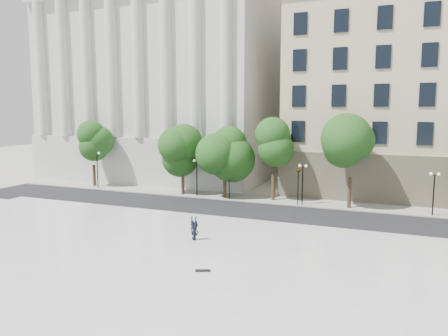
# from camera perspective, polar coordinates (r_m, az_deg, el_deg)

# --- Properties ---
(ground) EXTENTS (160.00, 160.00, 0.00)m
(ground) POSITION_cam_1_polar(r_m,az_deg,el_deg) (25.34, -13.57, -14.17)
(ground) COLOR #B2AFA8
(ground) RESTS_ON ground
(plaza) EXTENTS (44.00, 22.00, 0.45)m
(plaza) POSITION_cam_1_polar(r_m,az_deg,el_deg) (27.59, -9.88, -11.74)
(plaza) COLOR silver
(plaza) RESTS_ON ground
(street) EXTENTS (60.00, 8.00, 0.02)m
(street) POSITION_cam_1_polar(r_m,az_deg,el_deg) (40.62, 1.43, -5.63)
(street) COLOR black
(street) RESTS_ON ground
(far_sidewalk) EXTENTS (60.00, 4.00, 0.12)m
(far_sidewalk) POSITION_cam_1_polar(r_m,az_deg,el_deg) (46.15, 4.07, -3.98)
(far_sidewalk) COLOR #A8A49B
(far_sidewalk) RESTS_ON ground
(building_west) EXTENTS (31.50, 27.65, 25.60)m
(building_west) POSITION_cam_1_polar(r_m,az_deg,el_deg) (65.46, -6.25, 10.69)
(building_west) COLOR #BABAB5
(building_west) RESTS_ON ground
(traffic_light_west) EXTENTS (1.13, 1.90, 4.27)m
(traffic_light_west) POSITION_cam_1_polar(r_m,az_deg,el_deg) (44.71, 0.69, 0.48)
(traffic_light_west) COLOR black
(traffic_light_west) RESTS_ON ground
(traffic_light_east) EXTENTS (0.77, 1.90, 4.25)m
(traffic_light_east) POSITION_cam_1_polar(r_m,az_deg,el_deg) (42.64, 9.70, -0.00)
(traffic_light_east) COLOR black
(traffic_light_east) RESTS_ON ground
(person_lying) EXTENTS (0.66, 1.68, 0.45)m
(person_lying) POSITION_cam_1_polar(r_m,az_deg,el_deg) (30.31, -3.88, -8.96)
(person_lying) COLOR black
(person_lying) RESTS_ON plaza
(skateboard) EXTENTS (0.86, 0.54, 0.09)m
(skateboard) POSITION_cam_1_polar(r_m,az_deg,el_deg) (24.79, -2.77, -13.24)
(skateboard) COLOR black
(skateboard) RESTS_ON plaza
(street_trees) EXTENTS (45.12, 4.84, 7.69)m
(street_trees) POSITION_cam_1_polar(r_m,az_deg,el_deg) (43.77, 7.29, 2.19)
(street_trees) COLOR #382619
(street_trees) RESTS_ON ground
(lamp_posts) EXTENTS (36.80, 0.28, 4.43)m
(lamp_posts) POSITION_cam_1_polar(r_m,az_deg,el_deg) (44.70, 2.22, -0.69)
(lamp_posts) COLOR black
(lamp_posts) RESTS_ON ground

